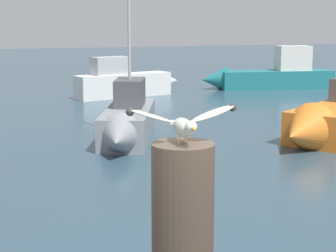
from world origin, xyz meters
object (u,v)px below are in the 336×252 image
(boat_teal, at_px, (268,76))
(boat_grey, at_px, (127,121))
(mooring_post, at_px, (183,243))
(boat_orange, at_px, (336,119))
(seagull, at_px, (183,123))
(boat_white, at_px, (127,82))

(boat_teal, relative_size, boat_grey, 1.27)
(mooring_post, relative_size, boat_orange, 0.21)
(boat_teal, xyz_separation_m, boat_orange, (-3.62, -10.53, -0.07))
(mooring_post, bearing_deg, boat_teal, 60.75)
(boat_teal, height_order, boat_grey, boat_grey)
(seagull, height_order, boat_white, seagull)
(boat_teal, height_order, boat_white, boat_teal)
(seagull, height_order, boat_teal, seagull)
(boat_teal, bearing_deg, boat_orange, -108.99)
(boat_teal, distance_m, boat_orange, 11.13)
(boat_grey, distance_m, boat_white, 8.75)
(mooring_post, distance_m, boat_grey, 11.84)
(seagull, distance_m, boat_orange, 12.96)
(boat_grey, height_order, boat_orange, boat_grey)
(mooring_post, distance_m, seagull, 0.67)
(boat_grey, distance_m, boat_orange, 5.44)
(boat_orange, bearing_deg, seagull, -128.15)
(seagull, distance_m, boat_teal, 23.68)
(boat_grey, bearing_deg, boat_teal, 45.77)
(mooring_post, xyz_separation_m, boat_white, (4.84, 19.93, -1.30))
(boat_white, bearing_deg, boat_orange, -72.77)
(mooring_post, height_order, seagull, seagull)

